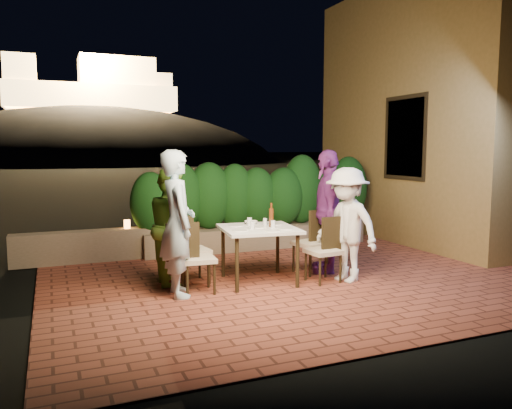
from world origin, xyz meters
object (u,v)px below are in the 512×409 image
chair_right_front (323,250)px  diner_blue (178,223)px  beer_bottle (271,215)px  chair_left_back (192,249)px  bowl (251,223)px  chair_right_back (311,242)px  parapet_lamp (127,224)px  chair_left_front (198,257)px  diner_green (172,226)px  diner_purple (328,211)px  diner_white (347,225)px  dining_table (259,255)px

chair_right_front → diner_blue: diner_blue is taller
beer_bottle → chair_left_back: (-1.02, 0.32, -0.45)m
beer_bottle → bowl: 0.38m
chair_right_back → parapet_lamp: bearing=-56.0°
beer_bottle → chair_right_front: beer_bottle is taller
beer_bottle → chair_right_back: 0.87m
chair_left_back → chair_left_front: bearing=-101.8°
diner_green → diner_purple: diner_purple is taller
beer_bottle → diner_white: 1.03m
bowl → dining_table: bearing=-91.8°
diner_blue → diner_green: (0.06, 0.58, -0.12)m
diner_white → chair_right_front: bearing=-123.5°
chair_right_back → diner_green: (-1.98, 0.22, 0.32)m
beer_bottle → chair_left_front: beer_bottle is taller
chair_left_front → chair_right_front: size_ratio=1.01×
diner_purple → parapet_lamp: diner_purple is taller
diner_white → diner_purple: (0.04, 0.57, 0.12)m
diner_blue → parapet_lamp: diner_blue is taller
chair_left_front → diner_green: (-0.20, 0.56, 0.33)m
chair_right_back → chair_left_back: bearing=-19.8°
beer_bottle → bowl: beer_bottle is taller
dining_table → chair_right_front: bearing=-21.7°
parapet_lamp → chair_right_back: bearing=-40.6°
chair_right_front → diner_green: 2.06m
chair_left_back → chair_right_front: 1.77m
chair_right_back → parapet_lamp: chair_right_back is taller
dining_table → diner_blue: (-1.15, -0.18, 0.52)m
diner_white → parapet_lamp: (-2.56, 2.59, -0.21)m
beer_bottle → diner_purple: (0.98, 0.17, -0.02)m
bowl → chair_right_front: 1.07m
beer_bottle → chair_left_front: bearing=-171.9°
dining_table → diner_green: size_ratio=0.63×
chair_left_front → diner_green: bearing=113.6°
beer_bottle → chair_left_front: 1.18m
bowl → diner_green: bearing=175.3°
diner_blue → parapet_lamp: bearing=8.4°
beer_bottle → dining_table: bearing=177.7°
bowl → diner_blue: 1.27m
diner_purple → parapet_lamp: 3.30m
diner_blue → diner_white: 2.29m
bowl → diner_blue: bearing=-157.1°
beer_bottle → diner_purple: bearing=9.7°
bowl → beer_bottle: bearing=-61.6°
chair_left_back → chair_right_front: chair_left_back is taller
chair_left_front → dining_table: bearing=14.4°
diner_green → parapet_lamp: (-0.34, 1.77, -0.21)m
chair_right_front → diner_purple: 0.75m
bowl → diner_purple: diner_purple is taller
bowl → diner_green: diner_green is taller
beer_bottle → diner_white: bearing=-23.4°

